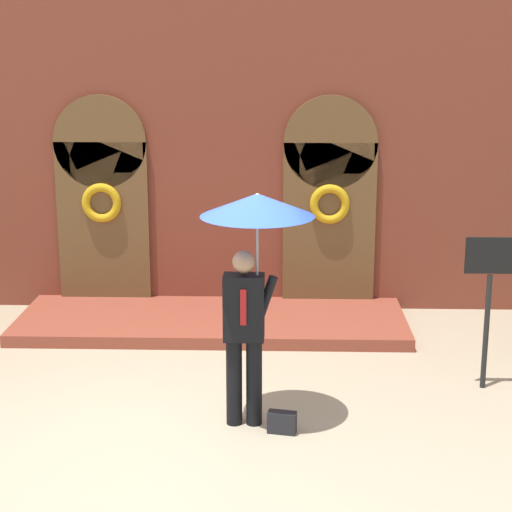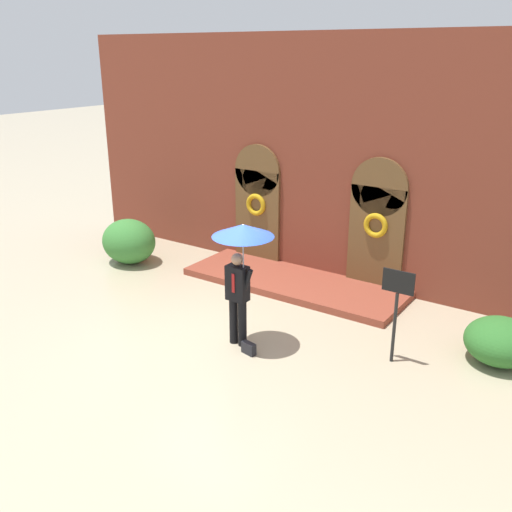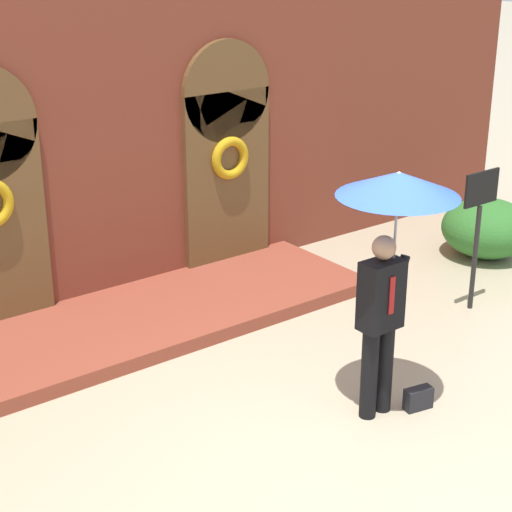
% 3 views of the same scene
% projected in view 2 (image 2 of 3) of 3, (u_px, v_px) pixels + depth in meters
% --- Properties ---
extents(ground_plane, '(80.00, 80.00, 0.00)m').
position_uv_depth(ground_plane, '(212.00, 337.00, 10.96)').
color(ground_plane, tan).
extents(building_facade, '(14.00, 2.30, 5.60)m').
position_uv_depth(building_facade, '(320.00, 165.00, 13.28)').
color(building_facade, brown).
rests_on(building_facade, ground).
extents(person_with_umbrella, '(1.10, 1.10, 2.36)m').
position_uv_depth(person_with_umbrella, '(242.00, 248.00, 10.01)').
color(person_with_umbrella, black).
rests_on(person_with_umbrella, ground).
extents(handbag, '(0.30, 0.17, 0.22)m').
position_uv_depth(handbag, '(249.00, 348.00, 10.31)').
color(handbag, black).
rests_on(handbag, ground).
extents(sign_post, '(0.56, 0.06, 1.72)m').
position_uv_depth(sign_post, '(397.00, 301.00, 9.71)').
color(sign_post, black).
rests_on(sign_post, ground).
extents(shrub_left, '(1.44, 1.25, 1.14)m').
position_uv_depth(shrub_left, '(129.00, 241.00, 14.62)').
color(shrub_left, '#387A33').
rests_on(shrub_left, ground).
extents(shrub_right, '(1.25, 1.26, 0.81)m').
position_uv_depth(shrub_right, '(501.00, 341.00, 9.95)').
color(shrub_right, '#2D6B28').
rests_on(shrub_right, ground).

